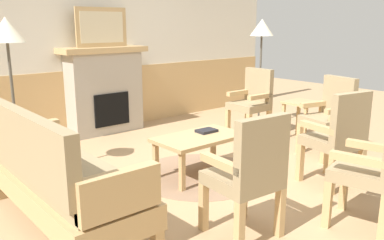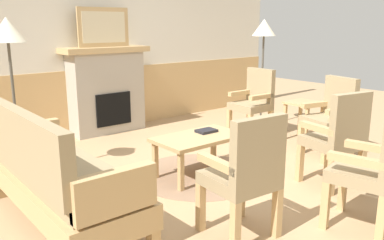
# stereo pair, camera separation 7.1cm
# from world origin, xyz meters

# --- Properties ---
(ground_plane) EXTENTS (14.00, 14.00, 0.00)m
(ground_plane) POSITION_xyz_m (0.00, 0.00, 0.00)
(ground_plane) COLOR tan
(wall_back) EXTENTS (7.20, 0.14, 2.70)m
(wall_back) POSITION_xyz_m (0.00, 2.60, 1.31)
(wall_back) COLOR silver
(wall_back) RESTS_ON ground_plane
(fireplace) EXTENTS (1.30, 0.44, 1.28)m
(fireplace) POSITION_xyz_m (0.00, 2.35, 0.65)
(fireplace) COLOR #A39989
(fireplace) RESTS_ON ground_plane
(framed_picture) EXTENTS (0.80, 0.04, 0.56)m
(framed_picture) POSITION_xyz_m (0.00, 2.35, 1.56)
(framed_picture) COLOR tan
(framed_picture) RESTS_ON fireplace
(couch) EXTENTS (0.70, 1.80, 0.98)m
(couch) POSITION_xyz_m (-1.70, 0.01, 0.40)
(couch) COLOR tan
(couch) RESTS_ON ground_plane
(coffee_table) EXTENTS (0.96, 0.56, 0.44)m
(coffee_table) POSITION_xyz_m (-0.12, 0.09, 0.39)
(coffee_table) COLOR tan
(coffee_table) RESTS_ON ground_plane
(round_rug) EXTENTS (1.41, 1.41, 0.01)m
(round_rug) POSITION_xyz_m (-0.12, 0.09, 0.00)
(round_rug) COLOR #896B51
(round_rug) RESTS_ON ground_plane
(book_on_table) EXTENTS (0.22, 0.17, 0.03)m
(book_on_table) POSITION_xyz_m (0.05, 0.16, 0.46)
(book_on_table) COLOR black
(book_on_table) RESTS_ON coffee_table
(armchair_near_fireplace) EXTENTS (0.58, 0.58, 0.98)m
(armchair_near_fireplace) POSITION_xyz_m (1.57, -0.45, 0.54)
(armchair_near_fireplace) COLOR tan
(armchair_near_fireplace) RESTS_ON ground_plane
(armchair_by_window_left) EXTENTS (0.49, 0.49, 0.98)m
(armchair_by_window_left) POSITION_xyz_m (1.53, 0.78, 0.54)
(armchair_by_window_left) COLOR tan
(armchair_by_window_left) RESTS_ON ground_plane
(armchair_front_left) EXTENTS (0.57, 0.57, 0.98)m
(armchair_front_left) POSITION_xyz_m (0.15, -1.69, 0.54)
(armchair_front_left) COLOR tan
(armchair_front_left) RESTS_ON ground_plane
(armchair_front_center) EXTENTS (0.52, 0.52, 0.98)m
(armchair_front_center) POSITION_xyz_m (-0.71, -1.14, 0.54)
(armchair_front_center) COLOR tan
(armchair_front_center) RESTS_ON ground_plane
(armchair_corner_left) EXTENTS (0.56, 0.56, 0.98)m
(armchair_corner_left) POSITION_xyz_m (0.73, -1.03, 0.54)
(armchair_corner_left) COLOR tan
(armchair_corner_left) RESTS_ON ground_plane
(side_table) EXTENTS (0.44, 0.44, 0.55)m
(side_table) POSITION_xyz_m (1.90, 0.18, 0.43)
(side_table) COLOR tan
(side_table) RESTS_ON ground_plane
(floor_lamp_by_couch) EXTENTS (0.36, 0.36, 1.68)m
(floor_lamp_by_couch) POSITION_xyz_m (-1.62, 1.30, 1.45)
(floor_lamp_by_couch) COLOR #332D28
(floor_lamp_by_couch) RESTS_ON ground_plane
(floor_lamp_by_chairs) EXTENTS (0.36, 0.36, 1.68)m
(floor_lamp_by_chairs) POSITION_xyz_m (2.00, 1.05, 1.45)
(floor_lamp_by_chairs) COLOR #332D28
(floor_lamp_by_chairs) RESTS_ON ground_plane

